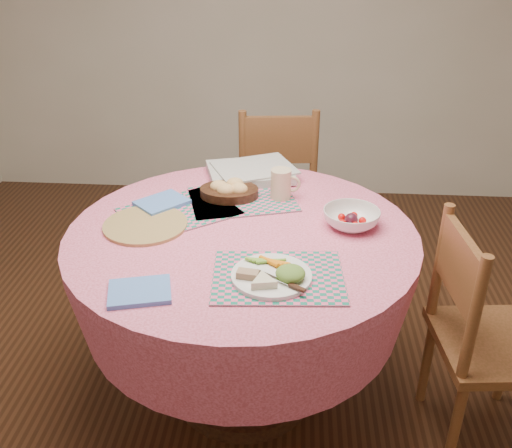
{
  "coord_description": "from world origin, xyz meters",
  "views": [
    {
      "loc": [
        0.18,
        -1.75,
        1.71
      ],
      "look_at": [
        0.05,
        0.0,
        0.78
      ],
      "focal_mm": 40.0,
      "sensor_mm": 36.0,
      "label": 1
    }
  ],
  "objects_px": {
    "wicker_trivet": "(145,225)",
    "dinner_plate": "(274,275)",
    "chair_right": "(482,335)",
    "dining_table": "(242,277)",
    "latte_mug": "(282,184)",
    "bread_bowl": "(229,190)",
    "chair_back": "(276,185)",
    "fruit_bowl": "(351,218)"
  },
  "relations": [
    {
      "from": "wicker_trivet",
      "to": "dinner_plate",
      "type": "distance_m",
      "value": 0.57
    },
    {
      "from": "bread_bowl",
      "to": "latte_mug",
      "type": "relative_size",
      "value": 1.97
    },
    {
      "from": "fruit_bowl",
      "to": "dining_table",
      "type": "bearing_deg",
      "value": -170.35
    },
    {
      "from": "chair_right",
      "to": "wicker_trivet",
      "type": "relative_size",
      "value": 2.92
    },
    {
      "from": "chair_back",
      "to": "chair_right",
      "type": "bearing_deg",
      "value": 117.76
    },
    {
      "from": "chair_back",
      "to": "latte_mug",
      "type": "height_order",
      "value": "chair_back"
    },
    {
      "from": "dinner_plate",
      "to": "latte_mug",
      "type": "bearing_deg",
      "value": 89.76
    },
    {
      "from": "dining_table",
      "to": "chair_back",
      "type": "bearing_deg",
      "value": 85.26
    },
    {
      "from": "dining_table",
      "to": "latte_mug",
      "type": "distance_m",
      "value": 0.4
    },
    {
      "from": "latte_mug",
      "to": "bread_bowl",
      "type": "bearing_deg",
      "value": -178.62
    },
    {
      "from": "chair_back",
      "to": "dinner_plate",
      "type": "xyz_separation_m",
      "value": [
        0.04,
        -1.31,
        0.29
      ]
    },
    {
      "from": "chair_right",
      "to": "dining_table",
      "type": "bearing_deg",
      "value": 74.48
    },
    {
      "from": "chair_right",
      "to": "latte_mug",
      "type": "xyz_separation_m",
      "value": [
        -0.71,
        0.42,
        0.36
      ]
    },
    {
      "from": "chair_back",
      "to": "fruit_bowl",
      "type": "bearing_deg",
      "value": 102.25
    },
    {
      "from": "chair_right",
      "to": "bread_bowl",
      "type": "distance_m",
      "value": 1.06
    },
    {
      "from": "chair_back",
      "to": "latte_mug",
      "type": "relative_size",
      "value": 7.89
    },
    {
      "from": "bread_bowl",
      "to": "fruit_bowl",
      "type": "relative_size",
      "value": 1.09
    },
    {
      "from": "chair_back",
      "to": "bread_bowl",
      "type": "distance_m",
      "value": 0.82
    },
    {
      "from": "wicker_trivet",
      "to": "dinner_plate",
      "type": "xyz_separation_m",
      "value": [
        0.47,
        -0.32,
        0.02
      ]
    },
    {
      "from": "dining_table",
      "to": "dinner_plate",
      "type": "xyz_separation_m",
      "value": [
        0.13,
        -0.31,
        0.22
      ]
    },
    {
      "from": "chair_back",
      "to": "dining_table",
      "type": "bearing_deg",
      "value": 79.81
    },
    {
      "from": "wicker_trivet",
      "to": "fruit_bowl",
      "type": "xyz_separation_m",
      "value": [
        0.73,
        0.06,
        0.02
      ]
    },
    {
      "from": "chair_right",
      "to": "chair_back",
      "type": "height_order",
      "value": "chair_back"
    },
    {
      "from": "dining_table",
      "to": "chair_back",
      "type": "height_order",
      "value": "chair_back"
    },
    {
      "from": "chair_right",
      "to": "bread_bowl",
      "type": "height_order",
      "value": "chair_right"
    },
    {
      "from": "chair_back",
      "to": "latte_mug",
      "type": "bearing_deg",
      "value": 88.12
    },
    {
      "from": "chair_right",
      "to": "latte_mug",
      "type": "bearing_deg",
      "value": 53.79
    },
    {
      "from": "dining_table",
      "to": "bread_bowl",
      "type": "relative_size",
      "value": 5.39
    },
    {
      "from": "dinner_plate",
      "to": "bread_bowl",
      "type": "xyz_separation_m",
      "value": [
        -0.2,
        0.57,
        0.01
      ]
    },
    {
      "from": "bread_bowl",
      "to": "chair_right",
      "type": "bearing_deg",
      "value": -24.47
    },
    {
      "from": "dining_table",
      "to": "dinner_plate",
      "type": "distance_m",
      "value": 0.4
    },
    {
      "from": "dining_table",
      "to": "fruit_bowl",
      "type": "height_order",
      "value": "fruit_bowl"
    },
    {
      "from": "dining_table",
      "to": "latte_mug",
      "type": "bearing_deg",
      "value": 64.69
    },
    {
      "from": "dining_table",
      "to": "fruit_bowl",
      "type": "xyz_separation_m",
      "value": [
        0.38,
        0.07,
        0.23
      ]
    },
    {
      "from": "dining_table",
      "to": "chair_right",
      "type": "bearing_deg",
      "value": -9.96
    },
    {
      "from": "chair_back",
      "to": "bread_bowl",
      "type": "relative_size",
      "value": 4.02
    },
    {
      "from": "wicker_trivet",
      "to": "chair_right",
      "type": "bearing_deg",
      "value": -7.54
    },
    {
      "from": "chair_right",
      "to": "dinner_plate",
      "type": "xyz_separation_m",
      "value": [
        -0.71,
        -0.16,
        0.32
      ]
    },
    {
      "from": "wicker_trivet",
      "to": "bread_bowl",
      "type": "relative_size",
      "value": 1.3
    },
    {
      "from": "chair_right",
      "to": "bread_bowl",
      "type": "relative_size",
      "value": 3.81
    },
    {
      "from": "chair_right",
      "to": "bread_bowl",
      "type": "bearing_deg",
      "value": 59.97
    },
    {
      "from": "chair_right",
      "to": "chair_back",
      "type": "distance_m",
      "value": 1.38
    }
  ]
}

